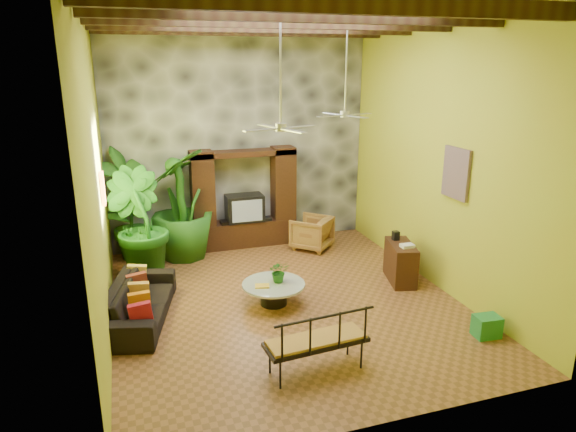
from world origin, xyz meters
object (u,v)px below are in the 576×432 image
object	(u,v)px
tall_plant_b	(138,225)
tall_plant_c	(182,204)
iron_bench	(318,339)
side_console	(401,262)
ceiling_fan_back	(345,103)
green_bin	(487,326)
tall_plant_a	(128,205)
ceiling_fan_front	(281,114)
coffee_table	(274,291)
entertainment_center	(244,206)
wicker_armchair	(312,233)
sofa	(139,302)

from	to	relation	value
tall_plant_b	tall_plant_c	distance (m)	1.35
iron_bench	side_console	xyz separation A→B (m)	(2.69, 2.46, -0.15)
ceiling_fan_back	green_bin	bearing A→B (deg)	-72.66
tall_plant_a	ceiling_fan_front	bearing A→B (deg)	-55.20
ceiling_fan_back	coffee_table	distance (m)	3.85
entertainment_center	wicker_armchair	distance (m)	1.69
entertainment_center	green_bin	distance (m)	5.98
tall_plant_a	tall_plant_c	xyz separation A→B (m)	(1.10, -0.18, -0.03)
entertainment_center	iron_bench	xyz separation A→B (m)	(-0.26, -5.43, -0.42)
entertainment_center	green_bin	bearing A→B (deg)	-63.43
sofa	wicker_armchair	bearing A→B (deg)	-45.03
tall_plant_a	tall_plant_b	bearing A→B (deg)	-82.89
tall_plant_b	green_bin	distance (m)	6.56
tall_plant_a	side_console	xyz separation A→B (m)	(5.00, -2.84, -0.85)
tall_plant_a	side_console	bearing A→B (deg)	-29.58
ceiling_fan_back	coffee_table	xyz separation A→B (m)	(-1.83, -1.24, -3.15)
tall_plant_c	side_console	bearing A→B (deg)	-34.33
entertainment_center	ceiling_fan_front	xyz separation A→B (m)	(-0.20, -3.54, 2.44)
ceiling_fan_front	iron_bench	xyz separation A→B (m)	(-0.06, -1.89, -2.86)
entertainment_center	ceiling_fan_front	distance (m)	4.30
entertainment_center	iron_bench	bearing A→B (deg)	-92.72
entertainment_center	green_bin	size ratio (longest dim) A/B	6.07
side_console	sofa	bearing A→B (deg)	-164.59
ceiling_fan_front	iron_bench	size ratio (longest dim) A/B	1.25
ceiling_fan_back	wicker_armchair	xyz separation A→B (m)	(-0.18, 1.25, -3.02)
iron_bench	green_bin	distance (m)	2.93
ceiling_fan_back	sofa	bearing A→B (deg)	-165.13
sofa	ceiling_fan_front	bearing A→B (deg)	-87.84
tall_plant_b	coffee_table	world-z (taller)	tall_plant_b
ceiling_fan_back	tall_plant_b	world-z (taller)	ceiling_fan_back
tall_plant_c	iron_bench	xyz separation A→B (m)	(1.20, -5.12, -0.67)
ceiling_fan_front	side_console	world-z (taller)	ceiling_fan_front
tall_plant_c	coffee_table	world-z (taller)	tall_plant_c
ceiling_fan_front	coffee_table	size ratio (longest dim) A/B	1.66
wicker_armchair	ceiling_fan_back	bearing A→B (deg)	52.83
wicker_armchair	coffee_table	bearing A→B (deg)	11.14
entertainment_center	sofa	xyz separation A→B (m)	(-2.54, -3.03, -0.64)
tall_plant_c	coffee_table	bearing A→B (deg)	-66.78
tall_plant_a	coffee_table	xyz separation A→B (m)	(2.33, -3.04, -0.98)
wicker_armchair	tall_plant_b	size ratio (longest dim) A/B	0.37
ceiling_fan_back	wicker_armchair	world-z (taller)	ceiling_fan_back
ceiling_fan_front	tall_plant_a	distance (m)	4.68
ceiling_fan_front	tall_plant_c	world-z (taller)	ceiling_fan_front
tall_plant_b	green_bin	size ratio (longest dim) A/B	5.66
coffee_table	tall_plant_b	bearing A→B (deg)	138.71
tall_plant_c	ceiling_fan_back	bearing A→B (deg)	-27.99
ceiling_fan_front	tall_plant_b	distance (m)	3.93
sofa	side_console	size ratio (longest dim) A/B	2.32
sofa	side_console	xyz separation A→B (m)	(4.97, 0.06, 0.06)
wicker_armchair	coffee_table	size ratio (longest dim) A/B	0.74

